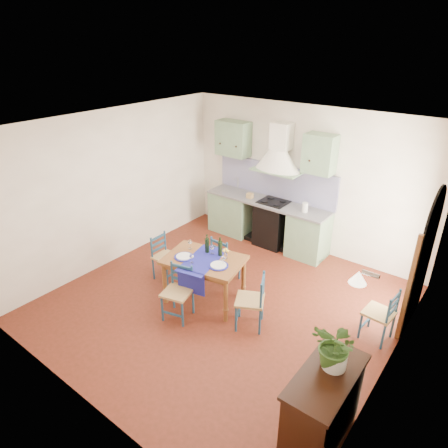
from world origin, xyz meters
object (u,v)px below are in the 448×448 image
at_px(dining_table, 204,264).
at_px(potted_plant, 336,347).
at_px(chair_near, 178,292).
at_px(sideboard, 322,405).

height_order(dining_table, potted_plant, potted_plant).
xyz_separation_m(chair_near, sideboard, (2.60, -0.62, 0.07)).
height_order(dining_table, chair_near, dining_table).
height_order(dining_table, sideboard, dining_table).
bearing_deg(sideboard, dining_table, 155.43).
relative_size(dining_table, potted_plant, 2.69).
bearing_deg(chair_near, potted_plant, -10.43).
relative_size(dining_table, chair_near, 1.58).
distance_m(sideboard, potted_plant, 0.69).
bearing_deg(potted_plant, dining_table, 158.06).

